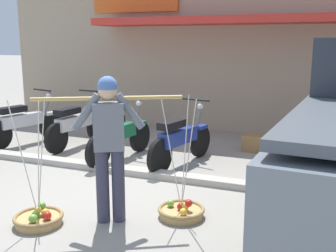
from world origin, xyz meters
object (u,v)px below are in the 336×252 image
Objects in this scene: fruit_basket_left_side at (181,211)px; motorcycle_second_in_row at (76,124)px; fruit_vendor at (109,140)px; wooden_crate at (255,143)px; fruit_basket_right_side at (39,218)px; motorcycle_end_of_row at (180,139)px; motorcycle_nearest_shop at (24,123)px; motorcycle_third_in_row at (119,135)px.

fruit_basket_left_side reaches higher than motorcycle_second_in_row.
wooden_crate is (1.03, 3.73, -0.82)m from fruit_vendor.
fruit_vendor is 1.17× the size of fruit_basket_left_side.
fruit_basket_right_side reaches higher than motorcycle_end_of_row.
motorcycle_second_in_row is at bearing -163.87° from wooden_crate.
motorcycle_second_in_row is (1.09, 0.24, 0.00)m from motorcycle_nearest_shop.
fruit_basket_left_side is at bearing -27.10° from motorcycle_nearest_shop.
fruit_basket_left_side is 3.35m from wooden_crate.
fruit_basket_left_side is 0.81× the size of motorcycle_end_of_row.
motorcycle_end_of_row is (0.01, 2.34, -0.52)m from fruit_vendor.
motorcycle_end_of_row is 1.75m from wooden_crate.
motorcycle_second_in_row is 1.34m from motorcycle_third_in_row.
fruit_basket_right_side is 0.82× the size of motorcycle_nearest_shop.
motorcycle_nearest_shop is 0.98× the size of motorcycle_third_in_row.
fruit_basket_left_side reaches higher than motorcycle_third_in_row.
motorcycle_third_in_row is at bearing -6.79° from motorcycle_nearest_shop.
fruit_basket_left_side is at bearing -45.34° from motorcycle_third_in_row.
fruit_basket_left_side is 0.80× the size of motorcycle_third_in_row.
motorcycle_end_of_row is at bearing 75.02° from fruit_basket_right_side.
motorcycle_third_in_row is (1.24, -0.51, 0.00)m from motorcycle_second_in_row.
motorcycle_third_in_row is (2.33, -0.28, 0.00)m from motorcycle_nearest_shop.
fruit_basket_left_side reaches higher than motorcycle_nearest_shop.
wooden_crate is at bearing 15.21° from motorcycle_nearest_shop.
fruit_vendor is at bearing -90.27° from motorcycle_end_of_row.
fruit_basket_right_side is at bearing -151.22° from fruit_basket_left_side.
motorcycle_second_in_row is 3.52m from wooden_crate.
fruit_vendor is 2.40m from motorcycle_end_of_row.
fruit_basket_right_side is 2.70m from motorcycle_third_in_row.
fruit_vendor is 3.65m from motorcycle_second_in_row.
wooden_crate is at bearing 16.13° from motorcycle_second_in_row.
wooden_crate is (0.30, 3.34, 0.08)m from fruit_basket_left_side.
fruit_basket_left_side and fruit_basket_right_side have the same top height.
fruit_basket_right_side reaches higher than motorcycle_nearest_shop.
wooden_crate is at bearing 74.59° from fruit_vendor.
motorcycle_end_of_row is (3.44, -0.18, 0.00)m from motorcycle_nearest_shop.
fruit_basket_left_side is 2.10m from motorcycle_end_of_row.
fruit_basket_right_side reaches higher than motorcycle_third_in_row.
fruit_vendor reaches higher than motorcycle_nearest_shop.
motorcycle_nearest_shop is (-4.15, 2.13, 0.37)m from fruit_basket_left_side.
fruit_vendor reaches higher than motorcycle_third_in_row.
motorcycle_nearest_shop and motorcycle_second_in_row have the same top height.
wooden_crate is (4.45, 1.21, -0.29)m from motorcycle_nearest_shop.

